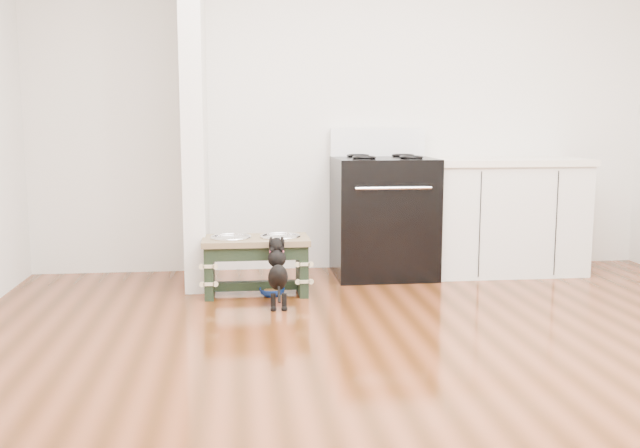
{
  "coord_description": "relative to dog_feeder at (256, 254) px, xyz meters",
  "views": [
    {
      "loc": [
        -0.87,
        -3.23,
        1.21
      ],
      "look_at": [
        -0.34,
        1.37,
        0.53
      ],
      "focal_mm": 40.0,
      "sensor_mm": 36.0,
      "label": 1
    }
  ],
  "objects": [
    {
      "name": "cabinet_run",
      "position": [
        1.98,
        0.53,
        0.17
      ],
      "size": [
        1.24,
        0.64,
        0.91
      ],
      "color": "silver",
      "rests_on": "ground"
    },
    {
      "name": "puppy",
      "position": [
        0.13,
        -0.34,
        -0.04
      ],
      "size": [
        0.13,
        0.38,
        0.45
      ],
      "color": "black",
      "rests_on": "ground"
    },
    {
      "name": "room_shell",
      "position": [
        0.75,
        -1.65,
        1.33
      ],
      "size": [
        5.0,
        5.0,
        5.0
      ],
      "color": "silver",
      "rests_on": "ground"
    },
    {
      "name": "dog_feeder",
      "position": [
        0.0,
        0.0,
        0.0
      ],
      "size": [
        0.73,
        0.39,
        0.42
      ],
      "color": "black",
      "rests_on": "ground"
    },
    {
      "name": "ground",
      "position": [
        0.75,
        -1.65,
        -0.29
      ],
      "size": [
        5.0,
        5.0,
        0.0
      ],
      "primitive_type": "plane",
      "color": "#45210C",
      "rests_on": "ground"
    },
    {
      "name": "partition_wall",
      "position": [
        -0.42,
        0.45,
        1.06
      ],
      "size": [
        0.15,
        0.8,
        2.7
      ],
      "primitive_type": "cube",
      "color": "silver",
      "rests_on": "ground"
    },
    {
      "name": "oven_range",
      "position": [
        1.0,
        0.51,
        0.19
      ],
      "size": [
        0.76,
        0.69,
        1.14
      ],
      "color": "black",
      "rests_on": "ground"
    },
    {
      "name": "floor_bowl",
      "position": [
        0.11,
        -0.06,
        -0.26
      ],
      "size": [
        0.23,
        0.23,
        0.06
      ],
      "rotation": [
        0.0,
        0.0,
        0.34
      ],
      "color": "navy",
      "rests_on": "ground"
    }
  ]
}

